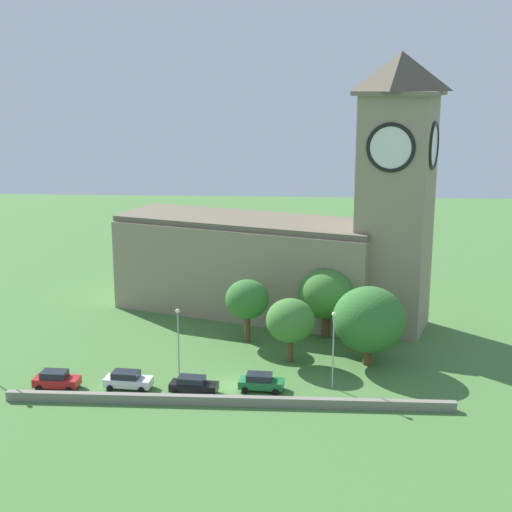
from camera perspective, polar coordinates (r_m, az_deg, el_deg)
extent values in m
plane|color=#477538|center=(88.40, -0.96, -5.94)|extent=(200.00, 200.00, 0.00)
cube|color=gray|center=(95.46, -0.59, -0.86)|extent=(34.85, 21.29, 11.39)
cube|color=#675C4A|center=(94.11, -0.60, 2.71)|extent=(34.56, 20.44, 0.70)
cube|color=gray|center=(88.40, 10.51, 3.02)|extent=(9.88, 9.88, 27.34)
cube|color=#736753|center=(86.93, 10.92, 12.07)|extent=(11.46, 11.46, 0.50)
pyramid|color=brown|center=(86.91, 10.99, 13.65)|extent=(10.37, 10.37, 4.28)
cylinder|color=white|center=(83.42, 10.19, 8.10)|extent=(4.75, 1.72, 4.98)
torus|color=black|center=(83.42, 10.19, 8.10)|extent=(5.28, 2.18, 5.43)
cylinder|color=white|center=(86.57, 13.33, 8.15)|extent=(1.72, 4.75, 4.98)
torus|color=black|center=(86.57, 13.33, 8.15)|extent=(2.18, 5.28, 5.43)
cube|color=gray|center=(70.32, -2.14, -10.92)|extent=(41.52, 0.70, 0.89)
cube|color=red|center=(76.08, -14.88, -9.19)|extent=(4.45, 2.09, 0.82)
cube|color=#1E232B|center=(75.88, -15.07, -8.67)|extent=(2.52, 1.76, 0.65)
cylinder|color=black|center=(76.53, -13.56, -9.30)|extent=(0.67, 0.37, 0.65)
cylinder|color=black|center=(74.93, -14.05, -9.84)|extent=(0.67, 0.37, 0.65)
cylinder|color=black|center=(77.55, -15.65, -9.12)|extent=(0.67, 0.37, 0.65)
cylinder|color=black|center=(75.98, -16.17, -9.64)|extent=(0.67, 0.37, 0.65)
cube|color=silver|center=(74.65, -9.66, -9.38)|extent=(4.73, 2.24, 0.79)
cube|color=#1E232B|center=(74.45, -9.86, -8.86)|extent=(2.70, 1.84, 0.63)
cylinder|color=black|center=(75.17, -8.29, -9.49)|extent=(0.66, 0.39, 0.63)
cylinder|color=black|center=(73.56, -8.70, -10.04)|extent=(0.66, 0.39, 0.63)
cylinder|color=black|center=(76.08, -10.57, -9.29)|extent=(0.66, 0.39, 0.63)
cylinder|color=black|center=(74.49, -11.03, -9.83)|extent=(0.66, 0.39, 0.63)
cube|color=black|center=(72.78, -4.73, -9.86)|extent=(4.72, 2.22, 0.77)
cube|color=#1E232B|center=(72.56, -4.92, -9.35)|extent=(2.70, 1.79, 0.61)
cylinder|color=black|center=(73.36, -3.37, -9.97)|extent=(0.65, 0.38, 0.62)
cylinder|color=black|center=(71.83, -3.68, -10.51)|extent=(0.65, 0.38, 0.62)
cylinder|color=black|center=(74.08, -5.74, -9.77)|extent=(0.65, 0.38, 0.62)
cylinder|color=black|center=(72.56, -6.10, -10.30)|extent=(0.65, 0.38, 0.62)
cube|color=#1E6B38|center=(73.24, 0.42, -9.66)|extent=(4.46, 2.15, 0.77)
cube|color=#1E232B|center=(72.99, 0.25, -9.16)|extent=(2.54, 1.78, 0.61)
cylinder|color=black|center=(74.05, 1.65, -9.72)|extent=(0.64, 0.37, 0.61)
cylinder|color=black|center=(72.41, 1.49, -10.28)|extent=(0.64, 0.37, 0.61)
cylinder|color=black|center=(74.40, -0.63, -9.59)|extent=(0.64, 0.37, 0.61)
cylinder|color=black|center=(72.77, -0.84, -10.15)|extent=(0.64, 0.37, 0.61)
cylinder|color=#9EA0A5|center=(75.23, -5.91, -6.83)|extent=(0.14, 0.14, 6.88)
sphere|color=#F4EFCC|center=(74.02, -5.98, -4.17)|extent=(0.44, 0.44, 0.44)
cylinder|color=#9EA0A5|center=(73.03, 5.88, -7.31)|extent=(0.14, 0.14, 7.27)
sphere|color=#F4EFCC|center=(71.73, 5.95, -4.44)|extent=(0.44, 0.44, 0.44)
cylinder|color=brown|center=(80.11, 8.49, -7.42)|extent=(1.06, 1.06, 2.11)
ellipsoid|color=#33702D|center=(78.80, 8.59, -4.78)|extent=(7.58, 7.58, 6.83)
cylinder|color=brown|center=(79.78, 2.60, -7.13)|extent=(0.72, 0.72, 2.73)
ellipsoid|color=#427A33|center=(78.66, 2.62, -4.90)|extent=(5.11, 5.11, 4.60)
cylinder|color=brown|center=(85.47, -0.67, -5.50)|extent=(0.69, 0.69, 3.20)
ellipsoid|color=#33702D|center=(84.40, -0.67, -3.29)|extent=(4.91, 4.91, 4.42)
cylinder|color=brown|center=(87.25, 5.30, -5.27)|extent=(0.90, 0.90, 2.86)
ellipsoid|color=#427A33|center=(86.08, 5.35, -2.86)|extent=(6.40, 6.40, 5.76)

